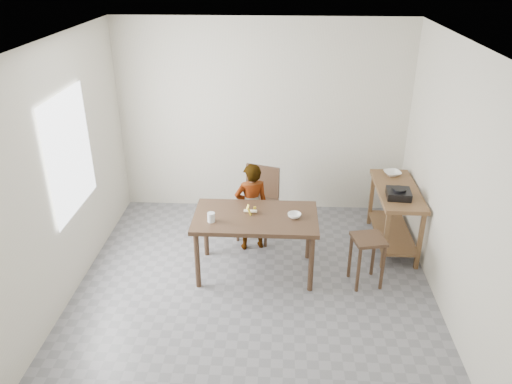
# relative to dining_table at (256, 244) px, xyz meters

# --- Properties ---
(floor) EXTENTS (4.00, 4.00, 0.04)m
(floor) POSITION_rel_dining_table_xyz_m (0.00, -0.30, -0.40)
(floor) COLOR slate
(floor) RESTS_ON ground
(ceiling) EXTENTS (4.00, 4.00, 0.04)m
(ceiling) POSITION_rel_dining_table_xyz_m (0.00, -0.30, 2.35)
(ceiling) COLOR white
(ceiling) RESTS_ON wall_back
(wall_back) EXTENTS (4.00, 0.04, 2.70)m
(wall_back) POSITION_rel_dining_table_xyz_m (0.00, 1.72, 0.98)
(wall_back) COLOR beige
(wall_back) RESTS_ON ground
(wall_front) EXTENTS (4.00, 0.04, 2.70)m
(wall_front) POSITION_rel_dining_table_xyz_m (0.00, -2.32, 0.98)
(wall_front) COLOR beige
(wall_front) RESTS_ON ground
(wall_left) EXTENTS (0.04, 4.00, 2.70)m
(wall_left) POSITION_rel_dining_table_xyz_m (-2.02, -0.30, 0.98)
(wall_left) COLOR beige
(wall_left) RESTS_ON ground
(wall_right) EXTENTS (0.04, 4.00, 2.70)m
(wall_right) POSITION_rel_dining_table_xyz_m (2.02, -0.30, 0.98)
(wall_right) COLOR beige
(wall_right) RESTS_ON ground
(window_pane) EXTENTS (0.02, 1.10, 1.30)m
(window_pane) POSITION_rel_dining_table_xyz_m (-1.97, -0.10, 1.12)
(window_pane) COLOR white
(window_pane) RESTS_ON wall_left
(dining_table) EXTENTS (1.40, 0.80, 0.75)m
(dining_table) POSITION_rel_dining_table_xyz_m (0.00, 0.00, 0.00)
(dining_table) COLOR #3E291B
(dining_table) RESTS_ON floor
(prep_counter) EXTENTS (0.50, 1.20, 0.80)m
(prep_counter) POSITION_rel_dining_table_xyz_m (1.72, 0.70, 0.03)
(prep_counter) COLOR brown
(prep_counter) RESTS_ON floor
(child) EXTENTS (0.49, 0.39, 1.16)m
(child) POSITION_rel_dining_table_xyz_m (-0.08, 0.53, 0.20)
(child) COLOR silver
(child) RESTS_ON floor
(dining_chair) EXTENTS (0.57, 0.57, 0.94)m
(dining_chair) POSITION_rel_dining_table_xyz_m (-0.03, 0.80, 0.09)
(dining_chair) COLOR #3E291B
(dining_chair) RESTS_ON floor
(stool) EXTENTS (0.40, 0.40, 0.60)m
(stool) POSITION_rel_dining_table_xyz_m (1.26, -0.16, -0.08)
(stool) COLOR #3E291B
(stool) RESTS_ON floor
(glass_tumbler) EXTENTS (0.10, 0.10, 0.10)m
(glass_tumbler) POSITION_rel_dining_table_xyz_m (-0.48, -0.15, 0.43)
(glass_tumbler) COLOR silver
(glass_tumbler) RESTS_ON dining_table
(small_bowl) EXTENTS (0.15, 0.15, 0.05)m
(small_bowl) POSITION_rel_dining_table_xyz_m (0.44, -0.01, 0.40)
(small_bowl) COLOR white
(small_bowl) RESTS_ON dining_table
(banana) EXTENTS (0.19, 0.15, 0.06)m
(banana) POSITION_rel_dining_table_xyz_m (-0.06, 0.06, 0.40)
(banana) COLOR #FAD057
(banana) RESTS_ON dining_table
(serving_bowl) EXTENTS (0.26, 0.26, 0.05)m
(serving_bowl) POSITION_rel_dining_table_xyz_m (1.73, 1.11, 0.45)
(serving_bowl) COLOR white
(serving_bowl) RESTS_ON prep_counter
(gas_burner) EXTENTS (0.30, 0.30, 0.09)m
(gas_burner) POSITION_rel_dining_table_xyz_m (1.67, 0.46, 0.47)
(gas_burner) COLOR black
(gas_burner) RESTS_ON prep_counter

